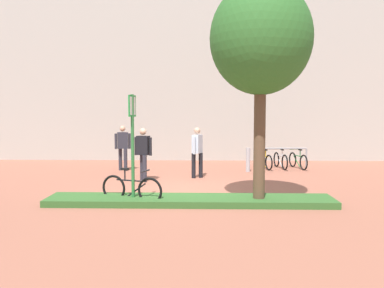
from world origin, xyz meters
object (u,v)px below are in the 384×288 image
at_px(parking_sign_post, 132,133).
at_px(bollard_steel, 248,160).
at_px(bike_at_sign, 132,189).
at_px(bike_rack_cluster, 281,160).
at_px(person_suited_navy, 123,145).
at_px(person_suited_dark, 143,151).
at_px(person_casual_tan, 197,149).
at_px(person_shirt_white, 259,144).
at_px(tree_sidewalk, 261,40).

bearing_deg(parking_sign_post, bollard_steel, 57.38).
height_order(parking_sign_post, bike_at_sign, parking_sign_post).
distance_m(bike_rack_cluster, bollard_steel, 1.65).
bearing_deg(person_suited_navy, person_suited_dark, -63.56).
relative_size(bike_at_sign, person_casual_tan, 0.93).
bearing_deg(person_casual_tan, bike_rack_cluster, 35.31).
xyz_separation_m(bollard_steel, person_shirt_white, (0.49, 0.58, 0.53)).
xyz_separation_m(tree_sidewalk, person_casual_tan, (-1.55, 3.93, -2.95)).
bearing_deg(bike_at_sign, bollard_steel, 56.55).
xyz_separation_m(bike_rack_cluster, person_suited_dark, (-5.02, -2.95, 0.63)).
distance_m(parking_sign_post, person_suited_navy, 5.72).
bearing_deg(bollard_steel, person_casual_tan, -142.77).
distance_m(bike_rack_cluster, person_casual_tan, 4.06).
distance_m(bike_at_sign, person_shirt_white, 7.05).
distance_m(person_suited_navy, person_casual_tan, 3.29).
bearing_deg(person_shirt_white, bike_rack_cluster, 18.89).
bearing_deg(bike_rack_cluster, person_shirt_white, -161.11).
bearing_deg(person_shirt_white, person_suited_dark, -147.37).
height_order(tree_sidewalk, bike_rack_cluster, tree_sidewalk).
distance_m(person_suited_dark, person_shirt_white, 4.89).
xyz_separation_m(bike_rack_cluster, person_suited_navy, (-6.14, -0.70, 0.63)).
height_order(bike_at_sign, person_casual_tan, person_casual_tan).
bearing_deg(bike_at_sign, person_suited_dark, 93.19).
relative_size(bike_rack_cluster, person_casual_tan, 1.22).
bearing_deg(bike_rack_cluster, tree_sidewalk, -105.40).
bearing_deg(person_casual_tan, person_suited_dark, -160.24).
xyz_separation_m(person_suited_dark, person_shirt_white, (4.12, 2.64, 0.00)).
height_order(bike_at_sign, bike_rack_cluster, bike_at_sign).
bearing_deg(person_casual_tan, parking_sign_post, -111.34).
bearing_deg(person_shirt_white, parking_sign_post, -123.43).
height_order(bike_at_sign, person_suited_dark, person_suited_dark).
bearing_deg(tree_sidewalk, person_casual_tan, 111.58).
relative_size(person_suited_dark, person_shirt_white, 1.00).
height_order(parking_sign_post, bike_rack_cluster, parking_sign_post).
relative_size(bike_rack_cluster, person_shirt_white, 1.22).
distance_m(person_casual_tan, person_shirt_white, 3.11).
height_order(tree_sidewalk, bollard_steel, tree_sidewalk).
bearing_deg(person_suited_navy, person_casual_tan, -29.54).
distance_m(tree_sidewalk, person_suited_dark, 5.52).
relative_size(parking_sign_post, person_suited_dark, 1.55).
distance_m(person_suited_navy, person_suited_dark, 2.52).
distance_m(tree_sidewalk, person_casual_tan, 5.16).
xyz_separation_m(tree_sidewalk, bike_rack_cluster, (1.72, 6.25, -3.59)).
distance_m(tree_sidewalk, bollard_steel, 6.40).
height_order(parking_sign_post, person_suited_navy, parking_sign_post).
height_order(bollard_steel, person_casual_tan, person_casual_tan).
xyz_separation_m(bollard_steel, person_suited_navy, (-4.75, 0.19, 0.53)).
xyz_separation_m(parking_sign_post, person_shirt_white, (3.89, 5.89, -0.75)).
relative_size(parking_sign_post, bike_rack_cluster, 1.27).
relative_size(bike_rack_cluster, person_suited_navy, 1.22).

